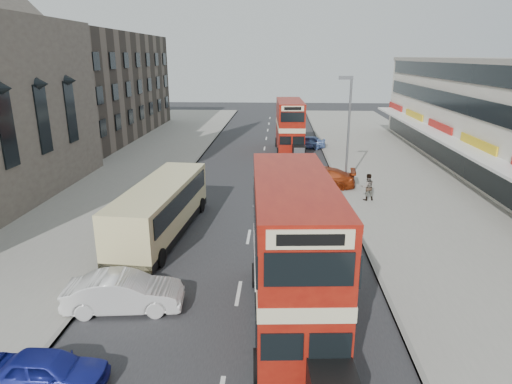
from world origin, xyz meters
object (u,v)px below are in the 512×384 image
at_px(car_right_a, 320,178).
at_px(car_left_near, 48,370).
at_px(car_right_c, 306,142).
at_px(street_lamp, 348,123).
at_px(bus_second, 290,126).
at_px(car_left_front, 124,292).
at_px(bus_main, 293,254).
at_px(car_right_b, 315,174).
at_px(coach, 161,207).
at_px(cyclist, 307,179).
at_px(pedestrian_near, 367,187).

bearing_deg(car_right_a, car_left_near, -18.32).
bearing_deg(car_right_c, street_lamp, 14.35).
height_order(car_left_near, car_right_c, car_right_c).
relative_size(bus_second, car_right_c, 2.27).
height_order(car_left_front, car_right_a, car_right_a).
bearing_deg(bus_main, car_right_a, -102.10).
bearing_deg(car_right_b, coach, -43.32).
relative_size(street_lamp, car_left_front, 1.81).
bearing_deg(car_left_near, cyclist, -23.06).
height_order(street_lamp, coach, street_lamp).
bearing_deg(car_left_front, bus_second, -19.47).
relative_size(car_left_front, cyclist, 1.93).
bearing_deg(car_left_front, coach, -2.80).
height_order(car_left_near, car_right_b, car_left_near).
relative_size(street_lamp, bus_main, 0.84).
distance_m(bus_second, car_left_near, 35.23).
bearing_deg(coach, car_left_front, -81.95).
distance_m(bus_main, pedestrian_near, 15.49).
relative_size(car_left_near, car_left_front, 0.78).
height_order(street_lamp, bus_main, street_lamp).
height_order(bus_second, car_right_a, bus_second).
height_order(coach, cyclist, coach).
relative_size(bus_second, pedestrian_near, 4.97).
height_order(street_lamp, bus_second, street_lamp).
distance_m(street_lamp, cyclist, 4.98).
bearing_deg(car_right_b, cyclist, -21.62).
xyz_separation_m(car_left_front, pedestrian_near, (11.85, 13.88, 0.33)).
bearing_deg(bus_main, cyclist, -99.20).
bearing_deg(car_right_c, bus_main, 2.10).
bearing_deg(cyclist, bus_main, -91.69).
relative_size(car_right_a, car_right_c, 1.28).
relative_size(bus_main, cyclist, 4.18).
bearing_deg(bus_second, car_left_front, 74.67).
distance_m(bus_main, car_left_front, 6.78).
bearing_deg(car_right_c, car_left_near, -8.63).
bearing_deg(coach, pedestrian_near, 31.35).
bearing_deg(bus_second, pedestrian_near, 104.65).
bearing_deg(car_left_front, car_left_near, 162.84).
height_order(street_lamp, car_right_a, street_lamp).
relative_size(car_right_b, pedestrian_near, 2.23).
relative_size(bus_main, pedestrian_near, 5.27).
relative_size(car_right_a, cyclist, 2.23).
bearing_deg(street_lamp, car_left_front, -121.81).
height_order(street_lamp, car_right_c, street_lamp).
bearing_deg(car_right_b, street_lamp, 48.28).
bearing_deg(bus_main, car_left_front, -8.70).
bearing_deg(cyclist, car_right_b, 76.21).
xyz_separation_m(street_lamp, bus_main, (-4.38, -17.98, -1.99)).
relative_size(car_left_near, pedestrian_near, 1.89).
height_order(car_left_near, car_right_a, car_right_a).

